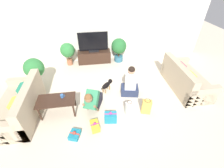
% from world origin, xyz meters
% --- Properties ---
extents(ground_plane, '(16.00, 16.00, 0.00)m').
position_xyz_m(ground_plane, '(0.00, 0.00, 0.00)').
color(ground_plane, beige).
extents(wall_back, '(8.40, 0.06, 2.60)m').
position_xyz_m(wall_back, '(0.00, 2.63, 1.30)').
color(wall_back, white).
rests_on(wall_back, ground_plane).
extents(sofa_left, '(0.90, 1.76, 0.86)m').
position_xyz_m(sofa_left, '(-2.40, -0.21, 0.31)').
color(sofa_left, '#C6B293').
rests_on(sofa_left, ground_plane).
extents(sofa_right, '(0.90, 1.76, 0.86)m').
position_xyz_m(sofa_right, '(2.40, 0.25, 0.31)').
color(sofa_right, '#C6B293').
rests_on(sofa_right, ground_plane).
extents(coffee_table, '(0.96, 0.52, 0.48)m').
position_xyz_m(coffee_table, '(-1.46, -0.28, 0.42)').
color(coffee_table, '#382319').
rests_on(coffee_table, ground_plane).
extents(tv_console, '(1.30, 0.44, 0.48)m').
position_xyz_m(tv_console, '(-0.36, 2.34, 0.24)').
color(tv_console, '#382319').
rests_on(tv_console, ground_plane).
extents(tv, '(1.13, 0.20, 0.76)m').
position_xyz_m(tv, '(-0.36, 2.34, 0.82)').
color(tv, black).
rests_on(tv, tv_console).
extents(potted_plant_back_right, '(0.60, 0.60, 0.95)m').
position_xyz_m(potted_plant_back_right, '(0.64, 2.29, 0.59)').
color(potted_plant_back_right, '#336B84').
rests_on(potted_plant_back_right, ground_plane).
extents(potted_plant_back_left, '(0.54, 0.54, 0.89)m').
position_xyz_m(potted_plant_back_left, '(-1.36, 2.29, 0.59)').
color(potted_plant_back_left, '#A36042').
rests_on(potted_plant_back_left, ground_plane).
extents(potted_plant_corner_left, '(0.60, 0.60, 0.99)m').
position_xyz_m(potted_plant_corner_left, '(-2.25, 1.02, 0.66)').
color(potted_plant_corner_left, beige).
rests_on(potted_plant_corner_left, ground_plane).
extents(person_kneeling, '(0.56, 0.83, 0.79)m').
position_xyz_m(person_kneeling, '(-0.53, -0.30, 0.35)').
color(person_kneeling, '#23232D').
rests_on(person_kneeling, ground_plane).
extents(person_sitting, '(0.59, 0.54, 1.00)m').
position_xyz_m(person_sitting, '(0.60, 0.19, 0.38)').
color(person_sitting, '#283351').
rests_on(person_sitting, ground_plane).
extents(dog, '(0.39, 0.40, 0.33)m').
position_xyz_m(dog, '(-0.06, 0.47, 0.22)').
color(dog, black).
rests_on(dog, ground_plane).
extents(gift_box_a, '(0.33, 0.24, 0.32)m').
position_xyz_m(gift_box_a, '(-0.13, -0.77, 0.13)').
color(gift_box_a, teal).
rests_on(gift_box_a, ground_plane).
extents(gift_box_b, '(0.30, 0.33, 0.17)m').
position_xyz_m(gift_box_b, '(-1.02, -1.09, 0.06)').
color(gift_box_b, teal).
rests_on(gift_box_b, ground_plane).
extents(gift_box_c, '(0.25, 0.36, 0.19)m').
position_xyz_m(gift_box_c, '(-0.54, -0.92, 0.07)').
color(gift_box_c, yellow).
rests_on(gift_box_c, ground_plane).
extents(gift_bag_a, '(0.26, 0.19, 0.45)m').
position_xyz_m(gift_bag_a, '(0.85, -0.62, 0.22)').
color(gift_bag_a, '#E5B74C').
rests_on(gift_bag_a, ground_plane).
extents(gift_bag_b, '(0.21, 0.15, 0.44)m').
position_xyz_m(gift_bag_b, '(0.38, -0.60, 0.21)').
color(gift_bag_b, white).
rests_on(gift_bag_b, ground_plane).
extents(mug, '(0.12, 0.08, 0.09)m').
position_xyz_m(mug, '(-1.31, -0.21, 0.52)').
color(mug, '#386BAD').
rests_on(mug, coffee_table).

